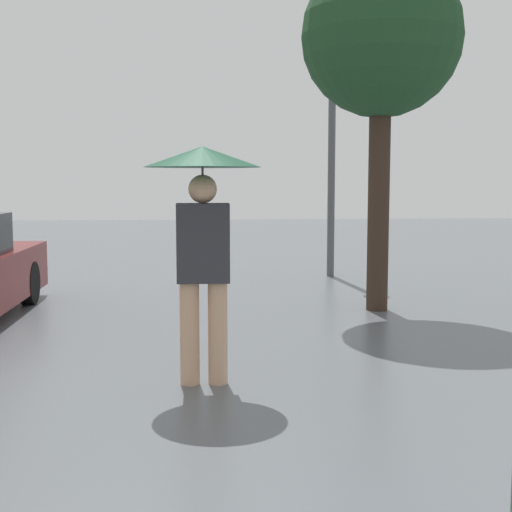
{
  "coord_description": "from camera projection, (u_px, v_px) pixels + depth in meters",
  "views": [
    {
      "loc": [
        -0.14,
        -0.93,
        1.7
      ],
      "look_at": [
        0.33,
        4.91,
        1.07
      ],
      "focal_mm": 50.0,
      "sensor_mm": 36.0,
      "label": 1
    }
  ],
  "objects": [
    {
      "name": "pedestrian",
      "position": [
        203.0,
        208.0,
        5.81
      ],
      "size": [
        0.96,
        0.96,
        1.97
      ],
      "color": "tan",
      "rests_on": "ground_plane"
    },
    {
      "name": "tree",
      "position": [
        382.0,
        40.0,
        9.01
      ],
      "size": [
        2.05,
        2.05,
        4.54
      ],
      "color": "#38281E",
      "rests_on": "ground_plane"
    },
    {
      "name": "street_lamp",
      "position": [
        332.0,
        96.0,
        12.36
      ],
      "size": [
        0.39,
        0.39,
        4.54
      ],
      "color": "#515456",
      "rests_on": "ground_plane"
    }
  ]
}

